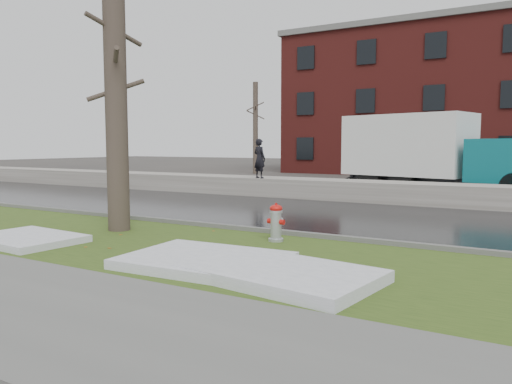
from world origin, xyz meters
The scene contains 17 objects.
ground centered at (0.00, 0.00, 0.00)m, with size 120.00×120.00×0.00m, color #47423D.
verge centered at (0.00, -1.25, 0.02)m, with size 60.00×4.50×0.04m, color #2F4717.
sidewalk centered at (0.00, -5.00, 0.03)m, with size 60.00×3.00×0.05m, color slate.
road centered at (0.00, 4.50, 0.01)m, with size 60.00×7.00×0.03m, color black.
parking_lot centered at (0.00, 13.00, 0.01)m, with size 60.00×9.00×0.03m, color slate.
curb centered at (0.00, 1.00, 0.07)m, with size 60.00×0.15×0.14m, color slate.
snowbank centered at (0.00, 8.70, 0.38)m, with size 60.00×1.60×0.75m, color #B3ADA4.
brick_building centered at (2.00, 30.00, 5.00)m, with size 26.00×12.00×10.00m, color maroon.
bg_tree_left centered at (-12.00, 22.00, 3.33)m, with size 1.40×1.62×6.50m.
bg_tree_center centered at (-6.00, 26.00, 3.33)m, with size 1.40×1.62×6.50m.
fire_hydrant centered at (1.22, 0.21, 0.47)m, with size 0.39×0.34×0.81m.
tree centered at (-2.65, -0.45, 3.25)m, with size 1.26×1.38×6.38m.
box_truck centered at (1.81, 13.05, 1.78)m, with size 10.18×4.39×3.37m.
worker centered at (-3.70, 8.10, 1.53)m, with size 0.57×0.37×1.55m, color black.
snow_patch_near centered at (1.16, -2.25, 0.12)m, with size 2.60×2.00×0.16m, color white.
snow_patch_far centered at (-3.23, -2.50, 0.11)m, with size 2.20×1.60×0.14m, color white.
snow_patch_side centered at (2.69, -2.40, 0.13)m, with size 2.80×1.80×0.18m, color white.
Camera 1 is at (6.06, -8.94, 2.06)m, focal length 35.00 mm.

